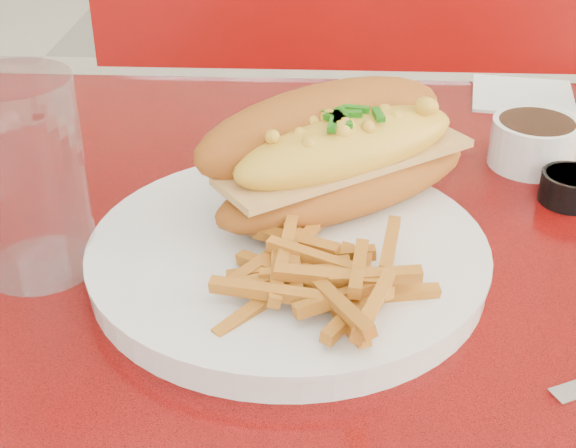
{
  "coord_description": "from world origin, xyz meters",
  "views": [
    {
      "loc": [
        -0.15,
        -0.54,
        1.12
      ],
      "look_at": [
        -0.17,
        -0.03,
        0.81
      ],
      "focal_mm": 50.0,
      "sensor_mm": 36.0,
      "label": 1
    }
  ],
  "objects_px": {
    "dinner_plate": "(288,255)",
    "sauce_cup_left": "(316,128)",
    "water_tumbler": "(26,178)",
    "booth_bench_far": "(396,238)",
    "sauce_cup_right": "(571,186)",
    "mac_hoagie": "(338,152)",
    "diner_table": "(481,407)",
    "fork": "(390,232)",
    "gravy_ramekin": "(534,142)"
  },
  "relations": [
    {
      "from": "dinner_plate",
      "to": "sauce_cup_left",
      "type": "bearing_deg",
      "value": 85.89
    },
    {
      "from": "sauce_cup_left",
      "to": "water_tumbler",
      "type": "distance_m",
      "value": 0.32
    },
    {
      "from": "sauce_cup_left",
      "to": "booth_bench_far",
      "type": "bearing_deg",
      "value": 75.43
    },
    {
      "from": "sauce_cup_left",
      "to": "sauce_cup_right",
      "type": "xyz_separation_m",
      "value": [
        0.23,
        -0.12,
        0.0
      ]
    },
    {
      "from": "sauce_cup_right",
      "to": "dinner_plate",
      "type": "bearing_deg",
      "value": -154.01
    },
    {
      "from": "mac_hoagie",
      "to": "diner_table",
      "type": "bearing_deg",
      "value": -54.06
    },
    {
      "from": "dinner_plate",
      "to": "sauce_cup_left",
      "type": "relative_size",
      "value": 6.9
    },
    {
      "from": "sauce_cup_left",
      "to": "dinner_plate",
      "type": "bearing_deg",
      "value": -94.11
    },
    {
      "from": "sauce_cup_left",
      "to": "sauce_cup_right",
      "type": "relative_size",
      "value": 0.96
    },
    {
      "from": "sauce_cup_left",
      "to": "sauce_cup_right",
      "type": "bearing_deg",
      "value": -26.92
    },
    {
      "from": "diner_table",
      "to": "mac_hoagie",
      "type": "relative_size",
      "value": 4.68
    },
    {
      "from": "fork",
      "to": "sauce_cup_right",
      "type": "bearing_deg",
      "value": -46.45
    },
    {
      "from": "fork",
      "to": "diner_table",
      "type": "bearing_deg",
      "value": -75.32
    },
    {
      "from": "mac_hoagie",
      "to": "fork",
      "type": "xyz_separation_m",
      "value": [
        0.04,
        -0.05,
        -0.04
      ]
    },
    {
      "from": "gravy_ramekin",
      "to": "sauce_cup_left",
      "type": "bearing_deg",
      "value": 168.24
    },
    {
      "from": "gravy_ramekin",
      "to": "water_tumbler",
      "type": "relative_size",
      "value": 0.65
    },
    {
      "from": "water_tumbler",
      "to": "booth_bench_far",
      "type": "bearing_deg",
      "value": 66.47
    },
    {
      "from": "booth_bench_far",
      "to": "dinner_plate",
      "type": "distance_m",
      "value": 0.99
    },
    {
      "from": "diner_table",
      "to": "fork",
      "type": "bearing_deg",
      "value": -178.8
    },
    {
      "from": "dinner_plate",
      "to": "fork",
      "type": "xyz_separation_m",
      "value": [
        0.08,
        0.02,
        0.01
      ]
    },
    {
      "from": "diner_table",
      "to": "dinner_plate",
      "type": "height_order",
      "value": "dinner_plate"
    },
    {
      "from": "fork",
      "to": "water_tumbler",
      "type": "distance_m",
      "value": 0.28
    },
    {
      "from": "booth_bench_far",
      "to": "mac_hoagie",
      "type": "xyz_separation_m",
      "value": [
        -0.14,
        -0.76,
        0.55
      ]
    },
    {
      "from": "gravy_ramekin",
      "to": "sauce_cup_left",
      "type": "xyz_separation_m",
      "value": [
        -0.21,
        0.04,
        -0.01
      ]
    },
    {
      "from": "booth_bench_far",
      "to": "gravy_ramekin",
      "type": "relative_size",
      "value": 12.01
    },
    {
      "from": "diner_table",
      "to": "sauce_cup_left",
      "type": "xyz_separation_m",
      "value": [
        -0.16,
        0.21,
        0.18
      ]
    },
    {
      "from": "booth_bench_far",
      "to": "mac_hoagie",
      "type": "bearing_deg",
      "value": -100.05
    },
    {
      "from": "diner_table",
      "to": "gravy_ramekin",
      "type": "distance_m",
      "value": 0.25
    },
    {
      "from": "mac_hoagie",
      "to": "sauce_cup_left",
      "type": "bearing_deg",
      "value": 61.67
    },
    {
      "from": "mac_hoagie",
      "to": "water_tumbler",
      "type": "height_order",
      "value": "water_tumbler"
    },
    {
      "from": "booth_bench_far",
      "to": "water_tumbler",
      "type": "height_order",
      "value": "water_tumbler"
    },
    {
      "from": "fork",
      "to": "sauce_cup_left",
      "type": "xyz_separation_m",
      "value": [
        -0.06,
        0.21,
        -0.01
      ]
    },
    {
      "from": "diner_table",
      "to": "sauce_cup_right",
      "type": "xyz_separation_m",
      "value": [
        0.07,
        0.09,
        0.18
      ]
    },
    {
      "from": "dinner_plate",
      "to": "sauce_cup_left",
      "type": "distance_m",
      "value": 0.24
    },
    {
      "from": "booth_bench_far",
      "to": "dinner_plate",
      "type": "xyz_separation_m",
      "value": [
        -0.17,
        -0.84,
        0.5
      ]
    },
    {
      "from": "gravy_ramekin",
      "to": "sauce_cup_right",
      "type": "xyz_separation_m",
      "value": [
        0.02,
        -0.07,
        -0.01
      ]
    },
    {
      "from": "gravy_ramekin",
      "to": "sauce_cup_right",
      "type": "bearing_deg",
      "value": -75.33
    },
    {
      "from": "dinner_plate",
      "to": "sauce_cup_right",
      "type": "distance_m",
      "value": 0.27
    },
    {
      "from": "dinner_plate",
      "to": "sauce_cup_right",
      "type": "height_order",
      "value": "sauce_cup_right"
    },
    {
      "from": "mac_hoagie",
      "to": "fork",
      "type": "distance_m",
      "value": 0.08
    },
    {
      "from": "booth_bench_far",
      "to": "water_tumbler",
      "type": "xyz_separation_m",
      "value": [
        -0.37,
        -0.84,
        0.56
      ]
    },
    {
      "from": "diner_table",
      "to": "fork",
      "type": "distance_m",
      "value": 0.21
    },
    {
      "from": "diner_table",
      "to": "dinner_plate",
      "type": "bearing_deg",
      "value": -171.69
    },
    {
      "from": "booth_bench_far",
      "to": "gravy_ramekin",
      "type": "distance_m",
      "value": 0.82
    },
    {
      "from": "sauce_cup_left",
      "to": "sauce_cup_right",
      "type": "height_order",
      "value": "same"
    },
    {
      "from": "dinner_plate",
      "to": "diner_table",
      "type": "bearing_deg",
      "value": 8.31
    },
    {
      "from": "booth_bench_far",
      "to": "dinner_plate",
      "type": "bearing_deg",
      "value": -101.69
    },
    {
      "from": "fork",
      "to": "sauce_cup_left",
      "type": "bearing_deg",
      "value": 29.8
    },
    {
      "from": "diner_table",
      "to": "fork",
      "type": "xyz_separation_m",
      "value": [
        -0.09,
        -0.0,
        0.18
      ]
    },
    {
      "from": "diner_table",
      "to": "gravy_ramekin",
      "type": "relative_size",
      "value": 12.31
    }
  ]
}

